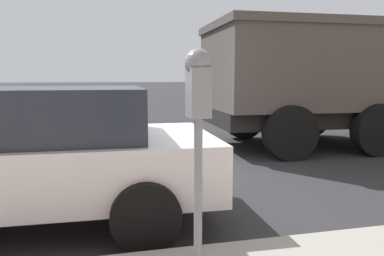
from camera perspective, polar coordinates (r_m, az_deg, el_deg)
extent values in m
plane|color=#2B2B2D|center=(5.32, -7.14, -9.32)|extent=(220.00, 220.00, 0.00)
cylinder|color=gray|center=(2.70, 0.93, -10.17)|extent=(0.06, 0.06, 1.11)
cube|color=gray|center=(2.57, 0.97, 5.40)|extent=(0.20, 0.14, 0.34)
sphere|color=gray|center=(2.57, 0.98, 9.93)|extent=(0.19, 0.19, 0.19)
cube|color=gold|center=(2.68, 0.39, 4.58)|extent=(0.01, 0.11, 0.12)
cube|color=black|center=(2.67, 0.40, 7.13)|extent=(0.01, 0.10, 0.08)
cube|color=silver|center=(4.40, -25.71, -5.28)|extent=(2.01, 4.32, 0.60)
cube|color=#232833|center=(4.28, -23.93, 2.11)|extent=(1.72, 2.44, 0.52)
cylinder|color=black|center=(3.47, -7.06, -13.20)|extent=(0.24, 0.65, 0.64)
cylinder|color=black|center=(5.26, -8.78, -5.92)|extent=(0.24, 0.65, 0.64)
cube|color=black|center=(9.69, 25.21, 1.94)|extent=(2.40, 7.50, 0.35)
cube|color=#4C4742|center=(8.87, 18.21, 8.35)|extent=(2.71, 4.68, 1.67)
cube|color=#4C4742|center=(8.93, 18.46, 14.21)|extent=(2.81, 4.79, 0.16)
cylinder|color=black|center=(10.38, 17.57, 1.68)|extent=(0.33, 1.05, 1.04)
cylinder|color=black|center=(8.24, 26.40, -0.26)|extent=(0.33, 1.05, 1.04)
cylinder|color=black|center=(9.60, 7.85, 1.51)|extent=(0.33, 1.05, 1.04)
cylinder|color=black|center=(7.24, 14.76, -0.71)|extent=(0.33, 1.05, 1.04)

